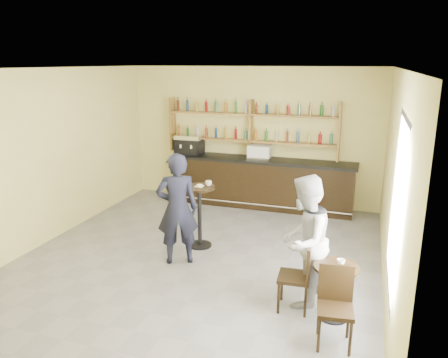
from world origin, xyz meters
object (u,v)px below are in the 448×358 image
(pedestal_table, at_px, (200,217))
(chair_south, at_px, (335,309))
(espresso_machine, at_px, (189,145))
(bar_counter, at_px, (263,183))
(chair_west, at_px, (294,276))
(pastry_case, at_px, (260,152))
(patron_second, at_px, (304,241))
(cafe_table, at_px, (335,292))
(man_main, at_px, (177,209))

(pedestal_table, bearing_deg, chair_south, -40.44)
(espresso_machine, bearing_deg, pedestal_table, -58.79)
(bar_counter, bearing_deg, chair_west, -70.96)
(espresso_machine, bearing_deg, pastry_case, 4.96)
(espresso_machine, distance_m, pedestal_table, 3.01)
(bar_counter, xyz_separation_m, patron_second, (1.52, -3.95, 0.36))
(pastry_case, xyz_separation_m, cafe_table, (2.08, -4.22, -0.92))
(espresso_machine, distance_m, chair_south, 6.25)
(bar_counter, distance_m, pedestal_table, 2.67)
(cafe_table, bearing_deg, man_main, 161.46)
(cafe_table, distance_m, chair_west, 0.56)
(espresso_machine, bearing_deg, bar_counter, 4.96)
(man_main, bearing_deg, chair_west, 132.22)
(bar_counter, relative_size, chair_west, 4.32)
(bar_counter, relative_size, espresso_machine, 6.60)
(pastry_case, bearing_deg, chair_west, -66.56)
(espresso_machine, height_order, pastry_case, espresso_machine)
(chair_south, bearing_deg, chair_west, 125.57)
(patron_second, bearing_deg, cafe_table, 71.03)
(chair_west, height_order, chair_south, chair_west)
(pedestal_table, bearing_deg, chair_west, -38.05)
(man_main, relative_size, chair_south, 1.96)
(man_main, bearing_deg, cafe_table, 135.45)
(pastry_case, height_order, cafe_table, pastry_case)
(patron_second, bearing_deg, man_main, -94.73)
(bar_counter, xyz_separation_m, man_main, (-0.66, -3.33, 0.38))
(chair_south, bearing_deg, man_main, 143.98)
(pedestal_table, height_order, cafe_table, pedestal_table)
(bar_counter, height_order, pedestal_table, pedestal_table)
(pastry_case, height_order, chair_south, pastry_case)
(espresso_machine, relative_size, chair_south, 0.66)
(pedestal_table, bearing_deg, cafe_table, -32.34)
(pastry_case, relative_size, pedestal_table, 0.46)
(cafe_table, distance_m, patron_second, 0.77)
(chair_south, bearing_deg, pedestal_table, 132.42)
(cafe_table, bearing_deg, chair_west, 174.81)
(espresso_machine, distance_m, man_main, 3.56)
(pedestal_table, distance_m, chair_west, 2.53)
(pastry_case, bearing_deg, espresso_machine, -176.70)
(man_main, bearing_deg, chair_south, 125.11)
(espresso_machine, relative_size, patron_second, 0.34)
(chair_west, relative_size, chair_south, 1.01)
(chair_west, xyz_separation_m, chair_south, (0.60, -0.65, -0.00))
(cafe_table, xyz_separation_m, chair_south, (0.05, -0.60, 0.11))
(espresso_machine, relative_size, pedestal_table, 0.55)
(chair_south, bearing_deg, patron_second, 113.63)
(pastry_case, height_order, man_main, man_main)
(espresso_machine, relative_size, pastry_case, 1.22)
(bar_counter, relative_size, pastry_case, 8.04)
(man_main, bearing_deg, patron_second, 138.19)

